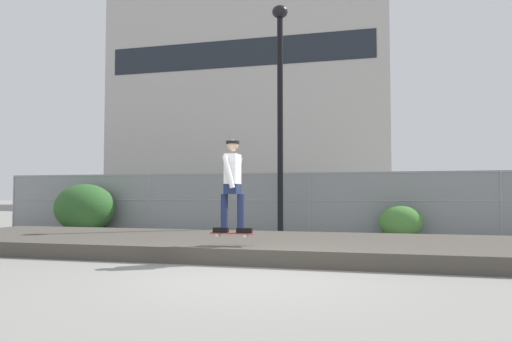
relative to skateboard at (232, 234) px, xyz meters
name	(u,v)px	position (x,y,z in m)	size (l,w,h in m)	color
ground_plane	(247,279)	(0.66, -1.45, -0.51)	(120.00, 120.00, 0.00)	gray
gravel_berm	(284,246)	(0.66, 1.49, -0.37)	(16.18, 3.84, 0.29)	#4C473F
skateboard	(232,234)	(0.00, 0.00, 0.00)	(0.80, 0.21, 0.07)	#B22D2D
skater	(233,180)	(0.00, 0.00, 0.96)	(0.72, 0.58, 1.67)	black
chain_fence	(309,203)	(0.66, 5.64, 0.42)	(20.65, 0.06, 1.85)	gray
street_lamp	(280,91)	(0.00, 4.55, 3.56)	(0.44, 0.44, 6.50)	black
parked_car_near	(242,204)	(-2.21, 8.62, 0.32)	(4.47, 2.09, 1.66)	#B7BABF
library_building	(253,96)	(-9.08, 37.16, 10.58)	(26.42, 11.68, 22.19)	#B2AFA8
shrub_left	(85,208)	(-6.43, 5.06, 0.25)	(1.98, 1.62, 1.53)	#2D5B28
shrub_center	(401,222)	(3.21, 5.20, -0.06)	(1.17, 0.96, 0.91)	#477F38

